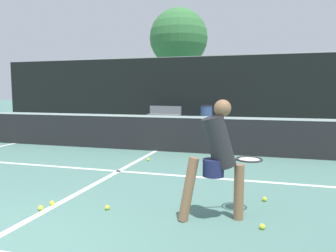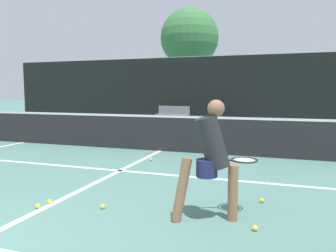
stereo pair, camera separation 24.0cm
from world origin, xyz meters
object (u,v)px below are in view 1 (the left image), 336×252
player_practicing (218,155)px  trash_bin (206,115)px  courtside_bench (164,114)px  parked_car (271,110)px

player_practicing → trash_bin: 11.83m
player_practicing → trash_bin: player_practicing is taller
courtside_bench → parked_car: size_ratio=0.38×
courtside_bench → trash_bin: size_ratio=1.86×
parked_car → courtside_bench: bearing=-146.2°
player_practicing → courtside_bench: bearing=89.4°
courtside_bench → parked_car: parked_car is taller
player_practicing → courtside_bench: (-4.20, 11.49, -0.34)m
player_practicing → parked_car: size_ratio=0.33×
player_practicing → parked_car: 14.93m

